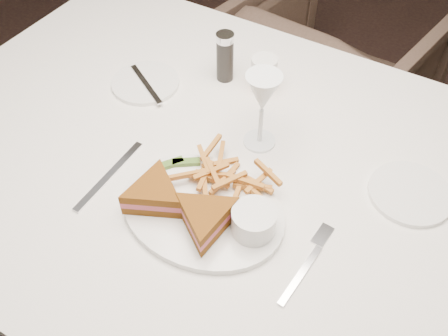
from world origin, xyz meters
TOP-DOWN VIEW (x-y plane):
  - table at (0.06, 0.11)m, footprint 1.55×1.12m
  - chair_far at (0.05, 1.07)m, footprint 0.81×0.78m
  - table_setting at (0.05, 0.07)m, footprint 0.80×0.63m

SIDE VIEW (x-z plane):
  - chair_far at x=0.05m, z-range 0.00..0.68m
  - table at x=0.06m, z-range 0.00..0.75m
  - table_setting at x=0.05m, z-range 0.70..0.88m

